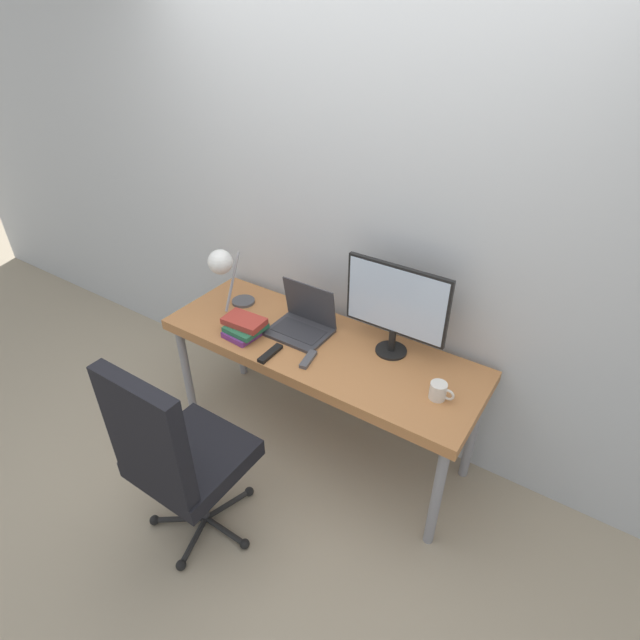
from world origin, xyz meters
TOP-DOWN VIEW (x-y plane):
  - ground_plane at (0.00, 0.00)m, footprint 12.00×12.00m
  - wall_back at (0.00, 0.68)m, footprint 8.00×0.05m
  - desk at (0.00, 0.31)m, footprint 1.76×0.61m
  - laptop at (-0.15, 0.36)m, footprint 0.32×0.26m
  - monitor at (0.35, 0.46)m, footprint 0.54×0.16m
  - desk_lamp at (-0.61, 0.28)m, footprint 0.14×0.28m
  - office_chair at (-0.18, -0.57)m, footprint 0.53×0.55m
  - book_stack at (-0.39, 0.16)m, footprint 0.23×0.20m
  - tv_remote at (0.03, 0.16)m, footprint 0.07×0.15m
  - media_remote at (-0.16, 0.09)m, footprint 0.04×0.17m
  - mug at (0.69, 0.26)m, footprint 0.12×0.08m

SIDE VIEW (x-z plane):
  - ground_plane at x=0.00m, z-range 0.00..0.00m
  - office_chair at x=-0.18m, z-range 0.06..1.14m
  - desk at x=0.00m, z-range 0.30..1.04m
  - tv_remote at x=0.03m, z-range 0.73..0.75m
  - media_remote at x=-0.16m, z-range 0.73..0.75m
  - mug at x=0.69m, z-range 0.73..0.82m
  - book_stack at x=-0.39m, z-range 0.73..0.83m
  - laptop at x=-0.15m, z-range 0.65..0.92m
  - monitor at x=0.35m, z-range 0.77..1.27m
  - desk_lamp at x=-0.61m, z-range 0.83..1.23m
  - wall_back at x=0.00m, z-range 0.00..2.60m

